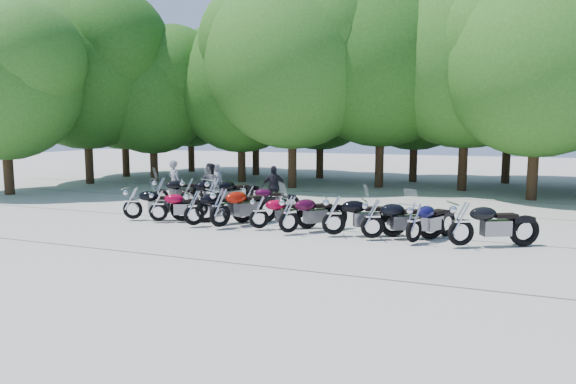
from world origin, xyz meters
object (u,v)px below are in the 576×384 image
(rider_0, at_px, (175,183))
(rider_1, at_px, (210,186))
(motorcycle_2, at_px, (194,207))
(rider_2, at_px, (274,187))
(motorcycle_6, at_px, (334,214))
(motorcycle_12, at_px, (213,193))
(motorcycle_0, at_px, (132,202))
(motorcycle_10, at_px, (160,191))
(rider_3, at_px, (217,184))
(motorcycle_3, at_px, (220,206))
(motorcycle_7, at_px, (373,217))
(motorcycle_13, at_px, (249,198))
(motorcycle_9, at_px, (461,222))
(motorcycle_1, at_px, (158,205))
(motorcycle_8, at_px, (414,221))
(motorcycle_5, at_px, (289,213))
(motorcycle_4, at_px, (259,211))
(motorcycle_11, at_px, (189,192))

(rider_0, xyz_separation_m, rider_1, (1.67, -0.13, -0.04))
(motorcycle_2, relative_size, rider_2, 1.41)
(motorcycle_6, distance_m, motorcycle_12, 5.89)
(motorcycle_0, relative_size, motorcycle_6, 0.96)
(motorcycle_10, distance_m, rider_1, 1.94)
(motorcycle_0, height_order, rider_3, rider_3)
(motorcycle_3, height_order, motorcycle_7, motorcycle_3)
(motorcycle_13, bearing_deg, motorcycle_7, -140.81)
(motorcycle_9, xyz_separation_m, rider_0, (-11.03, 3.56, 0.22))
(motorcycle_3, bearing_deg, motorcycle_10, -5.40)
(motorcycle_1, bearing_deg, motorcycle_8, -115.45)
(motorcycle_5, height_order, motorcycle_10, motorcycle_10)
(motorcycle_5, bearing_deg, motorcycle_7, -135.86)
(motorcycle_9, distance_m, rider_2, 8.24)
(motorcycle_9, distance_m, motorcycle_10, 11.53)
(motorcycle_0, bearing_deg, motorcycle_2, -116.13)
(motorcycle_2, bearing_deg, motorcycle_4, -131.27)
(motorcycle_6, xyz_separation_m, rider_2, (-3.60, 4.18, 0.15))
(motorcycle_0, relative_size, rider_3, 1.35)
(motorcycle_9, distance_m, rider_0, 11.59)
(motorcycle_3, bearing_deg, motorcycle_11, -15.67)
(motorcycle_0, bearing_deg, motorcycle_9, -111.76)
(motorcycle_9, distance_m, motorcycle_12, 9.14)
(motorcycle_5, xyz_separation_m, rider_2, (-2.30, 4.37, 0.17))
(motorcycle_7, height_order, rider_1, rider_1)
(motorcycle_5, xyz_separation_m, motorcycle_12, (-4.03, 2.69, 0.06))
(rider_2, bearing_deg, motorcycle_5, 94.43)
(motorcycle_6, height_order, motorcycle_12, motorcycle_12)
(motorcycle_2, relative_size, rider_1, 1.33)
(motorcycle_4, distance_m, rider_1, 4.80)
(motorcycle_6, height_order, motorcycle_7, motorcycle_6)
(motorcycle_3, bearing_deg, motorcycle_9, -150.63)
(motorcycle_0, height_order, rider_0, rider_0)
(rider_1, xyz_separation_m, rider_2, (2.33, 0.86, -0.05))
(motorcycle_2, distance_m, motorcycle_6, 4.46)
(motorcycle_1, bearing_deg, motorcycle_6, -114.61)
(motorcycle_11, bearing_deg, motorcycle_8, -141.49)
(motorcycle_6, distance_m, motorcycle_8, 2.25)
(motorcycle_6, xyz_separation_m, motorcycle_7, (1.11, -0.03, -0.02))
(motorcycle_13, bearing_deg, motorcycle_1, 120.63)
(motorcycle_9, bearing_deg, rider_2, 30.04)
(motorcycle_4, bearing_deg, motorcycle_6, -124.08)
(motorcycle_1, relative_size, motorcycle_4, 1.03)
(motorcycle_11, distance_m, motorcycle_13, 2.57)
(motorcycle_4, bearing_deg, motorcycle_2, 67.13)
(motorcycle_9, xyz_separation_m, motorcycle_13, (-7.37, 2.80, -0.11))
(motorcycle_0, bearing_deg, motorcycle_7, -111.39)
(motorcycle_1, distance_m, motorcycle_2, 1.50)
(motorcycle_4, bearing_deg, motorcycle_8, -124.38)
(motorcycle_2, xyz_separation_m, motorcycle_4, (2.08, 0.31, -0.07))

